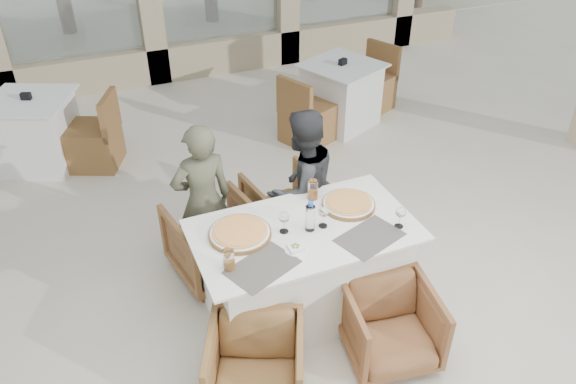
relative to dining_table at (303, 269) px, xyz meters
name	(u,v)px	position (x,y,z in m)	size (l,w,h in m)	color
ground	(287,301)	(-0.09, 0.10, -0.39)	(80.00, 80.00, 0.00)	beige
perimeter_wall_far	(152,26)	(-0.09, 4.90, 0.42)	(10.00, 0.34, 1.60)	tan
dining_table	(303,269)	(0.00, 0.00, 0.00)	(1.60, 0.90, 0.77)	white
placemat_near_left	(262,267)	(-0.42, -0.26, 0.39)	(0.45, 0.30, 0.00)	#57534B
placemat_near_right	(370,237)	(0.38, -0.26, 0.39)	(0.45, 0.30, 0.00)	#57514A
pizza_left	(240,232)	(-0.45, 0.11, 0.41)	(0.44, 0.44, 0.06)	orange
pizza_right	(349,203)	(0.42, 0.12, 0.41)	(0.40, 0.40, 0.05)	#CC671B
water_bottle	(310,216)	(0.03, -0.02, 0.50)	(0.07, 0.07, 0.24)	#A4C1D7
wine_glass_centre	(284,221)	(-0.15, 0.03, 0.48)	(0.08, 0.08, 0.18)	silver
wine_glass_near	(323,216)	(0.14, -0.02, 0.48)	(0.08, 0.08, 0.18)	white
wine_glass_corner	(400,216)	(0.64, -0.24, 0.48)	(0.08, 0.08, 0.18)	white
beer_glass_left	(229,260)	(-0.62, -0.19, 0.46)	(0.08, 0.08, 0.15)	orange
beer_glass_right	(313,190)	(0.21, 0.33, 0.46)	(0.08, 0.08, 0.16)	orange
olive_dish	(296,247)	(-0.15, -0.19, 0.41)	(0.11, 0.11, 0.04)	white
armchair_far_left	(215,240)	(-0.49, 0.68, -0.07)	(0.67, 0.69, 0.63)	brown
armchair_far_right	(285,204)	(0.24, 0.96, -0.10)	(0.62, 0.64, 0.58)	brown
armchair_near_left	(256,367)	(-0.61, -0.62, -0.10)	(0.60, 0.62, 0.57)	olive
armchair_near_right	(390,325)	(0.37, -0.66, -0.10)	(0.61, 0.62, 0.57)	brown
diner_left	(203,201)	(-0.54, 0.76, 0.29)	(0.49, 0.32, 1.34)	#52543D
diner_right	(301,187)	(0.25, 0.62, 0.29)	(0.66, 0.51, 1.36)	#313336
bg_table_a	(36,132)	(-1.76, 3.09, 0.00)	(1.64, 0.82, 0.77)	white
bg_table_b	(341,95)	(1.69, 2.68, 0.00)	(1.64, 0.82, 0.77)	silver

